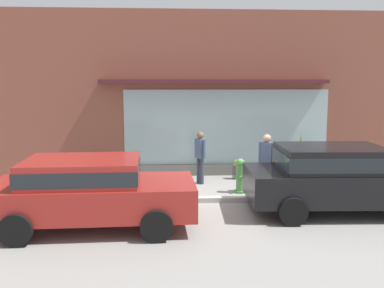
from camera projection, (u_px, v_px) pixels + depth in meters
name	position (u px, v px, depth m)	size (l,w,h in m)	color
ground_plane	(226.00, 199.00, 11.03)	(60.00, 60.00, 0.00)	gray
curb_strip	(227.00, 199.00, 10.82)	(14.00, 0.24, 0.12)	#B2B2AD
storefront	(214.00, 96.00, 13.82)	(14.00, 0.81, 5.23)	brown
fire_hydrant	(240.00, 175.00, 11.64)	(0.39, 0.35, 0.94)	#4C8C47
pedestrian_with_handbag	(267.00, 159.00, 11.62)	(0.56, 0.44, 1.59)	#333847
pedestrian_passerby	(200.00, 154.00, 12.65)	(0.33, 0.42, 1.55)	#333847
parked_car_black	(336.00, 175.00, 9.83)	(4.28, 2.25, 1.53)	black
parked_car_red	(89.00, 188.00, 8.76)	(4.16, 2.19, 1.44)	maroon
potted_plant_trailing_edge	(301.00, 156.00, 13.56)	(0.28, 0.28, 1.41)	#B7B2A3
potted_plant_doorstep	(237.00, 169.00, 13.36)	(0.27, 0.27, 0.60)	#4C4C51
potted_plant_window_left	(106.00, 168.00, 12.86)	(0.60, 0.60, 0.84)	#B7B2A3
potted_plant_near_hydrant	(370.00, 160.00, 13.35)	(0.28, 0.28, 1.21)	#33473D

